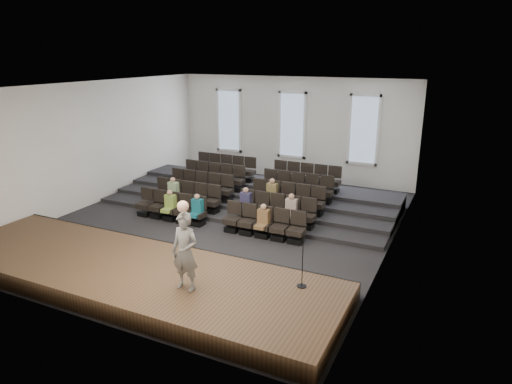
{
  "coord_description": "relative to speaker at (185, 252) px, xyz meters",
  "views": [
    {
      "loc": [
        7.97,
        -13.83,
        6.07
      ],
      "look_at": [
        1.13,
        0.5,
        1.21
      ],
      "focal_mm": 32.0,
      "sensor_mm": 36.0,
      "label": 1
    }
  ],
  "objects": [
    {
      "name": "ground",
      "position": [
        -2.09,
        5.48,
        -1.48
      ],
      "size": [
        14.0,
        14.0,
        0.0
      ],
      "primitive_type": "plane",
      "color": "black",
      "rests_on": "ground"
    },
    {
      "name": "ceiling",
      "position": [
        -2.09,
        5.48,
        3.53
      ],
      "size": [
        12.0,
        14.0,
        0.02
      ],
      "primitive_type": "cube",
      "color": "white",
      "rests_on": "ground"
    },
    {
      "name": "wall_back",
      "position": [
        -2.09,
        12.5,
        1.02
      ],
      "size": [
        12.0,
        0.04,
        5.0
      ],
      "primitive_type": "cube",
      "color": "white",
      "rests_on": "ground"
    },
    {
      "name": "wall_front",
      "position": [
        -2.09,
        -1.54,
        1.02
      ],
      "size": [
        12.0,
        0.04,
        5.0
      ],
      "primitive_type": "cube",
      "color": "white",
      "rests_on": "ground"
    },
    {
      "name": "wall_left",
      "position": [
        -8.11,
        5.48,
        1.02
      ],
      "size": [
        0.04,
        14.0,
        5.0
      ],
      "primitive_type": "cube",
      "color": "white",
      "rests_on": "ground"
    },
    {
      "name": "wall_right",
      "position": [
        3.93,
        5.48,
        1.02
      ],
      "size": [
        0.04,
        14.0,
        5.0
      ],
      "primitive_type": "cube",
      "color": "white",
      "rests_on": "ground"
    },
    {
      "name": "stage",
      "position": [
        -2.09,
        0.38,
        -1.23
      ],
      "size": [
        11.8,
        3.6,
        0.5
      ],
      "primitive_type": "cube",
      "color": "#4A3120",
      "rests_on": "ground"
    },
    {
      "name": "stage_lip",
      "position": [
        -2.09,
        2.15,
        -1.23
      ],
      "size": [
        11.8,
        0.06,
        0.52
      ],
      "primitive_type": "cube",
      "color": "black",
      "rests_on": "ground"
    },
    {
      "name": "risers",
      "position": [
        -2.09,
        8.65,
        -1.29
      ],
      "size": [
        11.8,
        4.8,
        0.6
      ],
      "color": "black",
      "rests_on": "ground"
    },
    {
      "name": "seating_rows",
      "position": [
        -2.09,
        7.02,
        -0.8
      ],
      "size": [
        6.8,
        4.7,
        1.67
      ],
      "color": "black",
      "rests_on": "ground"
    },
    {
      "name": "windows",
      "position": [
        -2.09,
        12.43,
        1.22
      ],
      "size": [
        8.44,
        0.1,
        3.24
      ],
      "color": "white",
      "rests_on": "wall_back"
    },
    {
      "name": "audience",
      "position": [
        -1.9,
        5.63,
        -0.69
      ],
      "size": [
        5.45,
        2.64,
        1.1
      ],
      "color": "#88AA44",
      "rests_on": "seating_rows"
    },
    {
      "name": "speaker",
      "position": [
        0.0,
        0.0,
        0.0
      ],
      "size": [
        0.72,
        0.48,
        1.96
      ],
      "primitive_type": "imported",
      "rotation": [
        0.0,
        0.0,
        -0.01
      ],
      "color": "#64615F",
      "rests_on": "stage"
    },
    {
      "name": "mic_stand",
      "position": [
        2.53,
        1.31,
        -0.54
      ],
      "size": [
        0.25,
        0.25,
        1.48
      ],
      "color": "black",
      "rests_on": "stage"
    }
  ]
}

